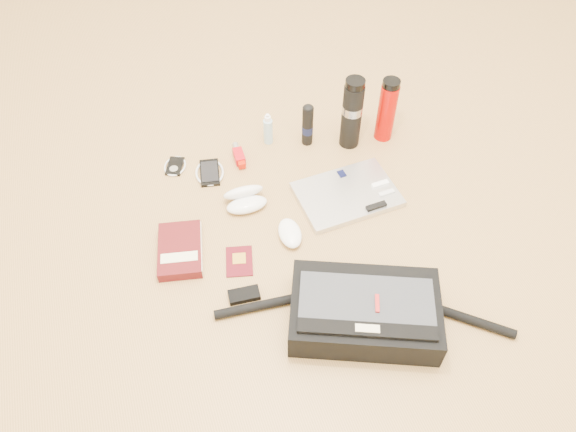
% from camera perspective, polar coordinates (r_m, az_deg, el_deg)
% --- Properties ---
extents(ground, '(4.00, 4.00, 0.00)m').
position_cam_1_polar(ground, '(1.81, 2.36, -2.73)').
color(ground, '#A97E46').
rests_on(ground, ground).
extents(messenger_bag, '(0.80, 0.42, 0.12)m').
position_cam_1_polar(messenger_bag, '(1.62, 7.71, -9.59)').
color(messenger_bag, black).
rests_on(messenger_bag, ground).
extents(laptop, '(0.34, 0.25, 0.03)m').
position_cam_1_polar(laptop, '(1.93, 6.06, 2.19)').
color(laptop, silver).
rests_on(laptop, ground).
extents(book, '(0.18, 0.23, 0.04)m').
position_cam_1_polar(book, '(1.80, -10.86, -3.43)').
color(book, '#490D10').
rests_on(book, ground).
extents(passport, '(0.11, 0.13, 0.01)m').
position_cam_1_polar(passport, '(1.77, -4.97, -4.59)').
color(passport, '#4D0911').
rests_on(passport, ground).
extents(mouse, '(0.08, 0.13, 0.04)m').
position_cam_1_polar(mouse, '(1.81, 0.20, -1.75)').
color(mouse, white).
rests_on(mouse, ground).
extents(sunglasses_case, '(0.14, 0.12, 0.08)m').
position_cam_1_polar(sunglasses_case, '(1.89, -4.38, 1.77)').
color(sunglasses_case, white).
rests_on(sunglasses_case, ground).
extents(ipod, '(0.10, 0.10, 0.01)m').
position_cam_1_polar(ipod, '(2.07, -11.41, 4.98)').
color(ipod, black).
rests_on(ipod, ground).
extents(phone, '(0.12, 0.14, 0.01)m').
position_cam_1_polar(phone, '(2.02, -7.96, 4.40)').
color(phone, black).
rests_on(phone, ground).
extents(inhaler, '(0.04, 0.12, 0.03)m').
position_cam_1_polar(inhaler, '(2.06, -5.02, 6.14)').
color(inhaler, '#B00B14').
rests_on(inhaler, ground).
extents(spray_bottle, '(0.04, 0.04, 0.13)m').
position_cam_1_polar(spray_bottle, '(2.09, -2.04, 8.71)').
color(spray_bottle, '#96BDCC').
rests_on(spray_bottle, ground).
extents(aerosol_can, '(0.04, 0.04, 0.17)m').
position_cam_1_polar(aerosol_can, '(2.07, 2.01, 9.26)').
color(aerosol_can, black).
rests_on(aerosol_can, ground).
extents(thermos_black, '(0.10, 0.10, 0.28)m').
position_cam_1_polar(thermos_black, '(2.04, 6.51, 10.36)').
color(thermos_black, black).
rests_on(thermos_black, ground).
extents(thermos_red, '(0.07, 0.07, 0.26)m').
position_cam_1_polar(thermos_red, '(2.10, 10.01, 10.56)').
color(thermos_red, '#AB0701').
rests_on(thermos_red, ground).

